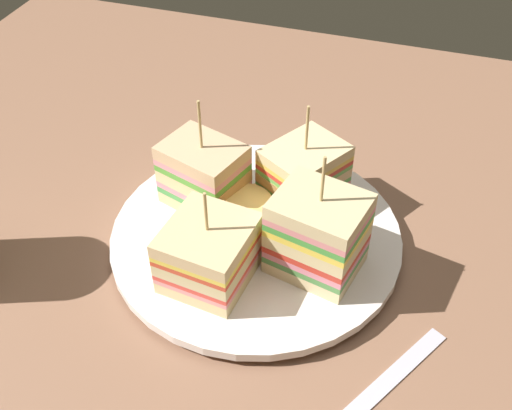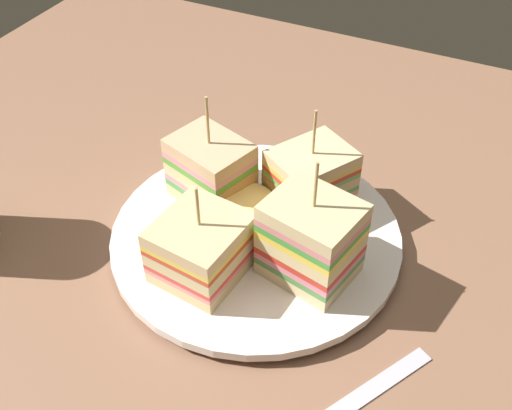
{
  "view_description": "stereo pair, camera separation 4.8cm",
  "coord_description": "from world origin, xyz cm",
  "px_view_note": "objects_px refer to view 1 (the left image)",
  "views": [
    {
      "loc": [
        -11.0,
        34.09,
        37.17
      ],
      "look_at": [
        0.0,
        0.0,
        4.46
      ],
      "focal_mm": 42.83,
      "sensor_mm": 36.0,
      "label": 1
    },
    {
      "loc": [
        -15.49,
        32.29,
        37.17
      ],
      "look_at": [
        0.0,
        0.0,
        4.46
      ],
      "focal_mm": 42.83,
      "sensor_mm": 36.0,
      "label": 2
    }
  ],
  "objects_px": {
    "sandwich_wedge_1": "(304,174)",
    "sandwich_wedge_2": "(204,175)",
    "sandwich_wedge_0": "(317,234)",
    "plate": "(256,237)",
    "sandwich_wedge_3": "(209,253)",
    "chip_pile": "(261,209)"
  },
  "relations": [
    {
      "from": "sandwich_wedge_1",
      "to": "sandwich_wedge_2",
      "type": "xyz_separation_m",
      "value": [
        0.08,
        0.03,
        0.0
      ]
    },
    {
      "from": "sandwich_wedge_2",
      "to": "sandwich_wedge_0",
      "type": "bearing_deg",
      "value": -4.38
    },
    {
      "from": "plate",
      "to": "sandwich_wedge_3",
      "type": "xyz_separation_m",
      "value": [
        0.02,
        0.06,
        0.03
      ]
    },
    {
      "from": "sandwich_wedge_0",
      "to": "sandwich_wedge_1",
      "type": "height_order",
      "value": "sandwich_wedge_0"
    },
    {
      "from": "plate",
      "to": "sandwich_wedge_3",
      "type": "bearing_deg",
      "value": 71.28
    },
    {
      "from": "sandwich_wedge_2",
      "to": "sandwich_wedge_1",
      "type": "bearing_deg",
      "value": 38.11
    },
    {
      "from": "sandwich_wedge_1",
      "to": "sandwich_wedge_3",
      "type": "bearing_deg",
      "value": 8.5
    },
    {
      "from": "plate",
      "to": "sandwich_wedge_0",
      "type": "bearing_deg",
      "value": 159.25
    },
    {
      "from": "sandwich_wedge_1",
      "to": "chip_pile",
      "type": "distance_m",
      "value": 0.05
    },
    {
      "from": "sandwich_wedge_0",
      "to": "sandwich_wedge_2",
      "type": "bearing_deg",
      "value": -9.63
    },
    {
      "from": "sandwich_wedge_3",
      "to": "plate",
      "type": "bearing_deg",
      "value": -12.24
    },
    {
      "from": "chip_pile",
      "to": "sandwich_wedge_1",
      "type": "bearing_deg",
      "value": -125.1
    },
    {
      "from": "plate",
      "to": "sandwich_wedge_3",
      "type": "height_order",
      "value": "sandwich_wedge_3"
    },
    {
      "from": "sandwich_wedge_0",
      "to": "plate",
      "type": "bearing_deg",
      "value": -8.21
    },
    {
      "from": "chip_pile",
      "to": "sandwich_wedge_2",
      "type": "bearing_deg",
      "value": -8.35
    },
    {
      "from": "sandwich_wedge_2",
      "to": "plate",
      "type": "bearing_deg",
      "value": -5.79
    },
    {
      "from": "plate",
      "to": "sandwich_wedge_3",
      "type": "relative_size",
      "value": 2.86
    },
    {
      "from": "sandwich_wedge_1",
      "to": "sandwich_wedge_2",
      "type": "relative_size",
      "value": 0.93
    },
    {
      "from": "sandwich_wedge_2",
      "to": "sandwich_wedge_3",
      "type": "xyz_separation_m",
      "value": [
        -0.03,
        0.08,
        -0.0
      ]
    },
    {
      "from": "plate",
      "to": "sandwich_wedge_0",
      "type": "xyz_separation_m",
      "value": [
        -0.05,
        0.02,
        0.04
      ]
    },
    {
      "from": "sandwich_wedge_0",
      "to": "sandwich_wedge_2",
      "type": "height_order",
      "value": "sandwich_wedge_0"
    },
    {
      "from": "sandwich_wedge_0",
      "to": "chip_pile",
      "type": "xyz_separation_m",
      "value": [
        0.06,
        -0.04,
        -0.02
      ]
    }
  ]
}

